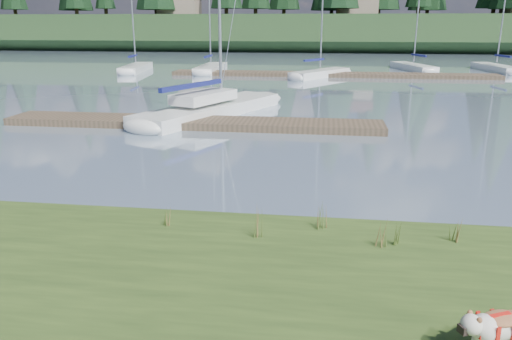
# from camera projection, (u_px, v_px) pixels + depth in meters

# --- Properties ---
(ground) EXTENTS (200.00, 200.00, 0.00)m
(ground) POSITION_uv_depth(u_px,v_px,m) (306.00, 76.00, 40.60)
(ground) COLOR #7F93A9
(ground) RESTS_ON ground
(ridge) EXTENTS (200.00, 20.00, 5.00)m
(ridge) POSITION_uv_depth(u_px,v_px,m) (318.00, 33.00, 80.70)
(ridge) COLOR #1D3419
(ridge) RESTS_ON ground
(bulldog) EXTENTS (0.98, 0.67, 0.58)m
(bulldog) POSITION_uv_depth(u_px,v_px,m) (498.00, 326.00, 6.06)
(bulldog) COLOR silver
(bulldog) RESTS_ON bank
(sailboat_main) EXTENTS (6.08, 10.26, 14.71)m
(sailboat_main) POSITION_uv_depth(u_px,v_px,m) (221.00, 105.00, 24.03)
(sailboat_main) COLOR white
(sailboat_main) RESTS_ON ground
(dock_near) EXTENTS (16.00, 2.00, 0.30)m
(dock_near) POSITION_uv_depth(u_px,v_px,m) (192.00, 123.00, 21.14)
(dock_near) COLOR #4C3D2C
(dock_near) RESTS_ON ground
(dock_far) EXTENTS (26.00, 2.20, 0.30)m
(dock_far) POSITION_uv_depth(u_px,v_px,m) (331.00, 75.00, 40.29)
(dock_far) COLOR #4C3D2C
(dock_far) RESTS_ON ground
(sailboat_bg_0) EXTENTS (2.58, 8.01, 11.42)m
(sailboat_bg_0) POSITION_uv_depth(u_px,v_px,m) (138.00, 67.00, 44.96)
(sailboat_bg_0) COLOR white
(sailboat_bg_0) RESTS_ON ground
(sailboat_bg_1) EXTENTS (1.82, 8.34, 12.36)m
(sailboat_bg_1) POSITION_uv_depth(u_px,v_px,m) (213.00, 67.00, 44.70)
(sailboat_bg_1) COLOR white
(sailboat_bg_1) RESTS_ON ground
(sailboat_bg_2) EXTENTS (5.28, 6.95, 11.15)m
(sailboat_bg_2) POSITION_uv_depth(u_px,v_px,m) (325.00, 72.00, 40.11)
(sailboat_bg_2) COLOR white
(sailboat_bg_2) RESTS_ON ground
(sailboat_bg_3) EXTENTS (3.60, 7.80, 11.33)m
(sailboat_bg_3) POSITION_uv_depth(u_px,v_px,m) (410.00, 66.00, 45.80)
(sailboat_bg_3) COLOR white
(sailboat_bg_3) RESTS_ON ground
(sailboat_bg_4) EXTENTS (2.71, 8.07, 11.68)m
(sailboat_bg_4) POSITION_uv_depth(u_px,v_px,m) (492.00, 67.00, 45.00)
(sailboat_bg_4) COLOR white
(sailboat_bg_4) RESTS_ON ground
(weed_0) EXTENTS (0.17, 0.14, 0.71)m
(weed_0) POSITION_uv_depth(u_px,v_px,m) (261.00, 223.00, 9.32)
(weed_0) COLOR #475B23
(weed_0) RESTS_ON bank
(weed_1) EXTENTS (0.17, 0.14, 0.57)m
(weed_1) POSITION_uv_depth(u_px,v_px,m) (321.00, 217.00, 9.76)
(weed_1) COLOR #475B23
(weed_1) RESTS_ON bank
(weed_2) EXTENTS (0.17, 0.14, 0.56)m
(weed_2) POSITION_uv_depth(u_px,v_px,m) (382.00, 234.00, 8.98)
(weed_2) COLOR #475B23
(weed_2) RESTS_ON bank
(weed_3) EXTENTS (0.17, 0.14, 0.45)m
(weed_3) POSITION_uv_depth(u_px,v_px,m) (168.00, 216.00, 9.93)
(weed_3) COLOR #475B23
(weed_3) RESTS_ON bank
(weed_4) EXTENTS (0.17, 0.14, 0.51)m
(weed_4) POSITION_uv_depth(u_px,v_px,m) (397.00, 233.00, 9.06)
(weed_4) COLOR #475B23
(weed_4) RESTS_ON bank
(weed_5) EXTENTS (0.17, 0.14, 0.56)m
(weed_5) POSITION_uv_depth(u_px,v_px,m) (453.00, 229.00, 9.20)
(weed_5) COLOR #475B23
(weed_5) RESTS_ON bank
(mud_lip) EXTENTS (60.00, 0.50, 0.14)m
(mud_lip) POSITION_uv_depth(u_px,v_px,m) (247.00, 227.00, 10.58)
(mud_lip) COLOR #33281C
(mud_lip) RESTS_ON ground
(house_0) EXTENTS (6.30, 5.30, 4.65)m
(house_0) POSITION_uv_depth(u_px,v_px,m) (179.00, 2.00, 79.35)
(house_0) COLOR gray
(house_0) RESTS_ON ridge
(house_1) EXTENTS (6.30, 5.30, 4.65)m
(house_1) POSITION_uv_depth(u_px,v_px,m) (358.00, 1.00, 76.65)
(house_1) COLOR gray
(house_1) RESTS_ON ridge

